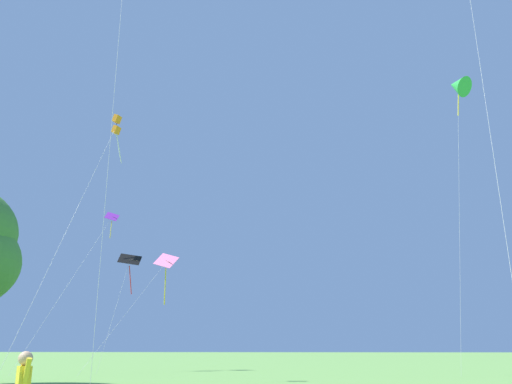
{
  "coord_description": "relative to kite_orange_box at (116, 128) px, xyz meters",
  "views": [
    {
      "loc": [
        -1.24,
        -2.65,
        1.66
      ],
      "look_at": [
        -4.41,
        31.01,
        11.05
      ],
      "focal_mm": 39.3,
      "sensor_mm": 36.0,
      "label": 1
    }
  ],
  "objects": [
    {
      "name": "kite_orange_box",
      "position": [
        0.0,
        0.0,
        0.0
      ],
      "size": [
        1.0,
        9.06,
        14.19
      ],
      "color": "orange",
      "rests_on": "ground_plane"
    },
    {
      "name": "kite_purple_streamer",
      "position": [
        -4.73,
        12.42,
        -2.81
      ],
      "size": [
        3.75,
        7.17,
        11.82
      ],
      "color": "purple",
      "rests_on": "ground_plane"
    },
    {
      "name": "kite_green_small",
      "position": [
        22.28,
        12.73,
        7.77
      ],
      "size": [
        4.27,
        6.28,
        22.2
      ],
      "color": "green",
      "rests_on": "ground_plane"
    },
    {
      "name": "kite_black_large",
      "position": [
        -2.95,
        12.82,
        -5.81
      ],
      "size": [
        1.6,
        4.52,
        8.56
      ],
      "color": "black",
      "rests_on": "ground_plane"
    },
    {
      "name": "kite_pink_low",
      "position": [
        -0.68,
        14.56,
        -5.96
      ],
      "size": [
        3.63,
        10.07,
        8.89
      ],
      "color": "pink",
      "rests_on": "ground_plane"
    }
  ]
}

